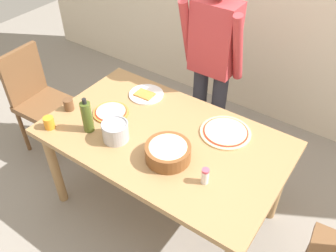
{
  "coord_description": "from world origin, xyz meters",
  "views": [
    {
      "loc": [
        1.0,
        -1.4,
        2.32
      ],
      "look_at": [
        0.0,
        0.05,
        0.81
      ],
      "focal_mm": 37.87,
      "sensor_mm": 36.0,
      "label": 1
    }
  ],
  "objects_px": {
    "popcorn_bowl": "(168,151)",
    "chair_wooden_left": "(37,96)",
    "person_cook": "(213,60)",
    "pizza_raw_on_board": "(226,132)",
    "cup_small_brown": "(69,105)",
    "steel_pot": "(115,131)",
    "pizza_cooked_on_tray": "(111,112)",
    "plate_with_slice": "(146,94)",
    "dining_table": "(164,146)",
    "olive_oil_bottle": "(87,117)",
    "cup_orange": "(49,123)",
    "salt_shaker": "(205,176)"
  },
  "relations": [
    {
      "from": "cup_small_brown",
      "to": "dining_table",
      "type": "bearing_deg",
      "value": 12.01
    },
    {
      "from": "person_cook",
      "to": "pizza_raw_on_board",
      "type": "height_order",
      "value": "person_cook"
    },
    {
      "from": "cup_small_brown",
      "to": "popcorn_bowl",
      "type": "bearing_deg",
      "value": 0.09
    },
    {
      "from": "olive_oil_bottle",
      "to": "popcorn_bowl",
      "type": "bearing_deg",
      "value": 7.97
    },
    {
      "from": "dining_table",
      "to": "cup_small_brown",
      "type": "distance_m",
      "value": 0.75
    },
    {
      "from": "pizza_cooked_on_tray",
      "to": "cup_small_brown",
      "type": "relative_size",
      "value": 2.97
    },
    {
      "from": "dining_table",
      "to": "popcorn_bowl",
      "type": "bearing_deg",
      "value": -47.43
    },
    {
      "from": "cup_orange",
      "to": "popcorn_bowl",
      "type": "bearing_deg",
      "value": 14.81
    },
    {
      "from": "person_cook",
      "to": "popcorn_bowl",
      "type": "bearing_deg",
      "value": -76.78
    },
    {
      "from": "person_cook",
      "to": "cup_orange",
      "type": "bearing_deg",
      "value": -118.21
    },
    {
      "from": "cup_orange",
      "to": "pizza_raw_on_board",
      "type": "bearing_deg",
      "value": 31.96
    },
    {
      "from": "chair_wooden_left",
      "to": "popcorn_bowl",
      "type": "bearing_deg",
      "value": -5.44
    },
    {
      "from": "pizza_raw_on_board",
      "to": "cup_small_brown",
      "type": "relative_size",
      "value": 3.99
    },
    {
      "from": "popcorn_bowl",
      "to": "plate_with_slice",
      "type": "bearing_deg",
      "value": 138.81
    },
    {
      "from": "popcorn_bowl",
      "to": "cup_orange",
      "type": "height_order",
      "value": "popcorn_bowl"
    },
    {
      "from": "salt_shaker",
      "to": "pizza_cooked_on_tray",
      "type": "bearing_deg",
      "value": 168.75
    },
    {
      "from": "person_cook",
      "to": "popcorn_bowl",
      "type": "height_order",
      "value": "person_cook"
    },
    {
      "from": "olive_oil_bottle",
      "to": "steel_pot",
      "type": "distance_m",
      "value": 0.21
    },
    {
      "from": "dining_table",
      "to": "steel_pot",
      "type": "distance_m",
      "value": 0.35
    },
    {
      "from": "popcorn_bowl",
      "to": "steel_pot",
      "type": "relative_size",
      "value": 1.61
    },
    {
      "from": "person_cook",
      "to": "plate_with_slice",
      "type": "relative_size",
      "value": 6.23
    },
    {
      "from": "chair_wooden_left",
      "to": "pizza_raw_on_board",
      "type": "xyz_separation_m",
      "value": [
        1.64,
        0.27,
        0.23
      ]
    },
    {
      "from": "popcorn_bowl",
      "to": "cup_small_brown",
      "type": "xyz_separation_m",
      "value": [
        -0.86,
        -0.0,
        -0.02
      ]
    },
    {
      "from": "cup_orange",
      "to": "salt_shaker",
      "type": "distance_m",
      "value": 1.11
    },
    {
      "from": "dining_table",
      "to": "steel_pot",
      "type": "height_order",
      "value": "steel_pot"
    },
    {
      "from": "cup_orange",
      "to": "salt_shaker",
      "type": "height_order",
      "value": "salt_shaker"
    },
    {
      "from": "dining_table",
      "to": "plate_with_slice",
      "type": "xyz_separation_m",
      "value": [
        -0.37,
        0.3,
        0.1
      ]
    },
    {
      "from": "olive_oil_bottle",
      "to": "cup_small_brown",
      "type": "relative_size",
      "value": 3.01
    },
    {
      "from": "popcorn_bowl",
      "to": "chair_wooden_left",
      "type": "bearing_deg",
      "value": 174.56
    },
    {
      "from": "pizza_raw_on_board",
      "to": "person_cook",
      "type": "bearing_deg",
      "value": 128.25
    },
    {
      "from": "person_cook",
      "to": "popcorn_bowl",
      "type": "relative_size",
      "value": 5.79
    },
    {
      "from": "dining_table",
      "to": "cup_small_brown",
      "type": "bearing_deg",
      "value": -167.99
    },
    {
      "from": "olive_oil_bottle",
      "to": "cup_orange",
      "type": "bearing_deg",
      "value": -150.1
    },
    {
      "from": "pizza_cooked_on_tray",
      "to": "plate_with_slice",
      "type": "relative_size",
      "value": 0.97
    },
    {
      "from": "plate_with_slice",
      "to": "person_cook",
      "type": "bearing_deg",
      "value": 56.97
    },
    {
      "from": "popcorn_bowl",
      "to": "cup_small_brown",
      "type": "bearing_deg",
      "value": -179.91
    },
    {
      "from": "chair_wooden_left",
      "to": "pizza_raw_on_board",
      "type": "distance_m",
      "value": 1.68
    },
    {
      "from": "chair_wooden_left",
      "to": "olive_oil_bottle",
      "type": "height_order",
      "value": "olive_oil_bottle"
    },
    {
      "from": "person_cook",
      "to": "chair_wooden_left",
      "type": "distance_m",
      "value": 1.52
    },
    {
      "from": "person_cook",
      "to": "pizza_raw_on_board",
      "type": "distance_m",
      "value": 0.66
    },
    {
      "from": "chair_wooden_left",
      "to": "steel_pot",
      "type": "relative_size",
      "value": 5.48
    },
    {
      "from": "pizza_raw_on_board",
      "to": "popcorn_bowl",
      "type": "xyz_separation_m",
      "value": [
        -0.18,
        -0.41,
        0.05
      ]
    },
    {
      "from": "plate_with_slice",
      "to": "popcorn_bowl",
      "type": "xyz_separation_m",
      "value": [
        0.51,
        -0.45,
        0.05
      ]
    },
    {
      "from": "pizza_raw_on_board",
      "to": "salt_shaker",
      "type": "xyz_separation_m",
      "value": [
        0.1,
        -0.44,
        0.04
      ]
    },
    {
      "from": "dining_table",
      "to": "salt_shaker",
      "type": "xyz_separation_m",
      "value": [
        0.42,
        -0.19,
        0.14
      ]
    },
    {
      "from": "pizza_raw_on_board",
      "to": "cup_small_brown",
      "type": "distance_m",
      "value": 1.12
    },
    {
      "from": "pizza_cooked_on_tray",
      "to": "olive_oil_bottle",
      "type": "relative_size",
      "value": 0.99
    },
    {
      "from": "chair_wooden_left",
      "to": "cup_small_brown",
      "type": "bearing_deg",
      "value": -13.12
    },
    {
      "from": "pizza_cooked_on_tray",
      "to": "popcorn_bowl",
      "type": "relative_size",
      "value": 0.9
    },
    {
      "from": "steel_pot",
      "to": "cup_small_brown",
      "type": "distance_m",
      "value": 0.48
    }
  ]
}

